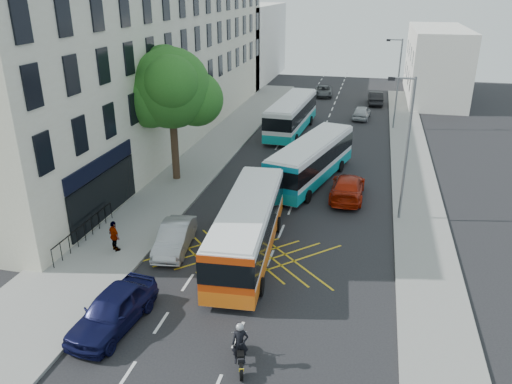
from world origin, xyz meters
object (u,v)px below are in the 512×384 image
Objects in this scene: bus_near at (248,228)px; bus_far at (292,115)px; lamp_far at (397,79)px; distant_car_dark at (375,98)px; bus_mid at (311,161)px; street_tree at (171,89)px; distant_car_silver at (362,112)px; pedestrian_far at (114,236)px; red_hatchback at (348,187)px; parked_car_silver at (175,237)px; lamp_near at (406,143)px; motorbike at (240,346)px; parked_car_blue at (113,310)px; distant_car_grey at (323,91)px.

bus_near is 22.78m from bus_far.
lamp_far is 11.23m from distant_car_dark.
bus_mid is 25.88m from distant_car_dark.
street_tree reaches higher than distant_car_silver.
red_hatchback is at bearing -102.94° from pedestrian_far.
lamp_far is 28.74m from parked_car_silver.
bus_near is 0.94× the size of bus_far.
distant_car_silver is (-2.96, 23.31, -3.96)m from lamp_near.
pedestrian_far is at bearing 124.48° from motorbike.
parked_car_blue is at bearing -97.79° from parked_car_silver.
parked_car_blue reaches higher than distant_car_dark.
street_tree is at bearing -154.14° from bus_mid.
street_tree is at bearing 109.08° from parked_car_blue.
bus_near is at bearing 77.64° from distant_car_dark.
bus_mid is 2.75× the size of distant_car_silver.
pedestrian_far is (-5.96, -40.76, 0.35)m from distant_car_grey.
distant_car_dark is (3.91, 25.57, -0.81)m from bus_mid.
street_tree is at bearing 125.52° from bus_near.
distant_car_dark is (1.29, 27.83, -0.00)m from red_hatchback.
motorbike reaches higher than distant_car_grey.
pedestrian_far reaches higher than parked_car_blue.
parked_car_blue is 36.84m from distant_car_silver.
bus_mid is at bearing 76.67° from bus_near.
distant_car_silver is 7.19m from distant_car_dark.
bus_mid reaches higher than parked_car_silver.
bus_near reaches higher than motorbike.
street_tree is 1.77× the size of red_hatchback.
lamp_far reaches higher than distant_car_silver.
bus_mid is 18.29m from parked_car_blue.
bus_mid is at bearing -110.35° from lamp_far.
distant_car_silver is (2.67, 18.49, -0.87)m from bus_mid.
bus_near reaches higher than distant_car_grey.
distant_car_dark is (12.99, 27.42, -5.57)m from street_tree.
bus_near is at bearing -84.82° from bus_mid.
distant_car_silver is 32.47m from pedestrian_far.
street_tree reaches higher than bus_far.
distant_car_silver is (-2.96, 3.31, -3.96)m from lamp_far.
bus_near reaches higher than distant_car_silver.
motorbike is (9.02, -16.54, -5.45)m from street_tree.
red_hatchback is at bearing -26.45° from bus_mid.
motorbike is (3.33, -30.40, -0.75)m from bus_far.
street_tree reaches higher than distant_car_grey.
lamp_near reaches higher than pedestrian_far.
red_hatchback is (2.62, -2.26, -0.81)m from bus_mid.
distant_car_silver is at bearing 77.25° from bus_near.
parked_car_silver is 1.07× the size of distant_car_silver.
red_hatchback is at bearing 39.56° from parked_car_silver.
parked_car_silver is (3.61, -9.19, -5.61)m from street_tree.
distant_car_grey is 0.99× the size of distant_car_dark.
motorbike is at bearing -93.45° from distant_car_grey.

